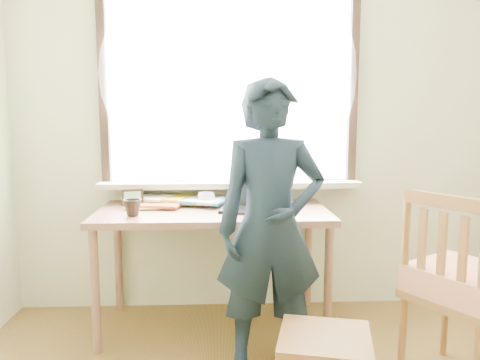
{
  "coord_description": "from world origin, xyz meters",
  "views": [
    {
      "loc": [
        -0.28,
        -1.38,
        1.41
      ],
      "look_at": [
        -0.17,
        0.95,
        1.09
      ],
      "focal_mm": 35.0,
      "sensor_mm": 36.0,
      "label": 1
    }
  ],
  "objects_px": {
    "work_chair": "(325,349)",
    "side_chair": "(461,285)",
    "laptop": "(253,201)",
    "mug_dark": "(133,208)",
    "person": "(270,228)",
    "desk": "(213,222)",
    "mug_white": "(206,199)"
  },
  "relations": [
    {
      "from": "work_chair",
      "to": "side_chair",
      "type": "distance_m",
      "value": 0.85
    },
    {
      "from": "laptop",
      "to": "side_chair",
      "type": "bearing_deg",
      "value": -34.4
    },
    {
      "from": "laptop",
      "to": "work_chair",
      "type": "height_order",
      "value": "laptop"
    },
    {
      "from": "mug_dark",
      "to": "work_chair",
      "type": "bearing_deg",
      "value": -39.79
    },
    {
      "from": "side_chair",
      "to": "person",
      "type": "distance_m",
      "value": 1.03
    },
    {
      "from": "mug_dark",
      "to": "person",
      "type": "height_order",
      "value": "person"
    },
    {
      "from": "work_chair",
      "to": "laptop",
      "type": "bearing_deg",
      "value": 104.67
    },
    {
      "from": "desk",
      "to": "person",
      "type": "relative_size",
      "value": 0.93
    },
    {
      "from": "desk",
      "to": "work_chair",
      "type": "relative_size",
      "value": 3.06
    },
    {
      "from": "mug_dark",
      "to": "work_chair",
      "type": "height_order",
      "value": "mug_dark"
    },
    {
      "from": "mug_white",
      "to": "desk",
      "type": "bearing_deg",
      "value": -70.76
    },
    {
      "from": "mug_dark",
      "to": "person",
      "type": "relative_size",
      "value": 0.07
    },
    {
      "from": "person",
      "to": "mug_dark",
      "type": "bearing_deg",
      "value": 153.23
    },
    {
      "from": "mug_white",
      "to": "work_chair",
      "type": "distance_m",
      "value": 1.38
    },
    {
      "from": "mug_white",
      "to": "mug_dark",
      "type": "xyz_separation_m",
      "value": [
        -0.44,
        -0.32,
        0.01
      ]
    },
    {
      "from": "mug_dark",
      "to": "person",
      "type": "distance_m",
      "value": 0.88
    },
    {
      "from": "desk",
      "to": "mug_white",
      "type": "height_order",
      "value": "mug_white"
    },
    {
      "from": "mug_white",
      "to": "work_chair",
      "type": "height_order",
      "value": "mug_white"
    },
    {
      "from": "work_chair",
      "to": "side_chair",
      "type": "relative_size",
      "value": 0.48
    },
    {
      "from": "laptop",
      "to": "mug_dark",
      "type": "bearing_deg",
      "value": -168.56
    },
    {
      "from": "laptop",
      "to": "mug_white",
      "type": "bearing_deg",
      "value": 151.61
    },
    {
      "from": "desk",
      "to": "work_chair",
      "type": "bearing_deg",
      "value": -63.09
    },
    {
      "from": "desk",
      "to": "side_chair",
      "type": "distance_m",
      "value": 1.5
    },
    {
      "from": "desk",
      "to": "laptop",
      "type": "relative_size",
      "value": 3.47
    },
    {
      "from": "mug_white",
      "to": "person",
      "type": "bearing_deg",
      "value": -61.55
    },
    {
      "from": "desk",
      "to": "mug_dark",
      "type": "relative_size",
      "value": 13.72
    },
    {
      "from": "side_chair",
      "to": "mug_dark",
      "type": "bearing_deg",
      "value": 162.67
    },
    {
      "from": "desk",
      "to": "mug_dark",
      "type": "bearing_deg",
      "value": -159.67
    },
    {
      "from": "desk",
      "to": "side_chair",
      "type": "height_order",
      "value": "side_chair"
    },
    {
      "from": "desk",
      "to": "laptop",
      "type": "xyz_separation_m",
      "value": [
        0.26,
        -0.03,
        0.14
      ]
    },
    {
      "from": "side_chair",
      "to": "person",
      "type": "relative_size",
      "value": 0.64
    },
    {
      "from": "work_chair",
      "to": "side_chair",
      "type": "bearing_deg",
      "value": 20.1
    }
  ]
}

